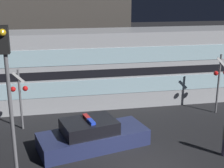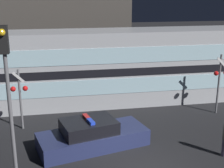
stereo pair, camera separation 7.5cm
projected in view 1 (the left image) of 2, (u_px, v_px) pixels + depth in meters
name	position (u px, v px, depth m)	size (l,w,h in m)	color
train	(125.00, 66.00, 19.27)	(17.60, 2.83, 4.49)	#B7BABF
police_car	(92.00, 136.00, 13.86)	(5.13, 2.97, 1.41)	navy
crossing_signal_near	(219.00, 79.00, 17.31)	(0.84, 0.32, 3.41)	slate
crossing_signal_far	(20.00, 94.00, 15.26)	(0.84, 0.32, 3.09)	slate
traffic_light_corner	(8.00, 80.00, 10.21)	(0.30, 0.46, 5.67)	slate
building_left	(62.00, 35.00, 25.30)	(10.55, 4.01, 6.63)	#47423D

